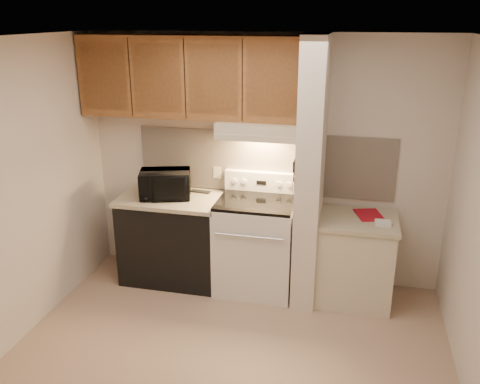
% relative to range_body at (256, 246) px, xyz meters
% --- Properties ---
extents(floor, '(3.60, 3.60, 0.00)m').
position_rel_range_body_xyz_m(floor, '(0.00, -1.16, -0.46)').
color(floor, tan).
rests_on(floor, ground).
extents(ceiling, '(3.60, 3.60, 0.00)m').
position_rel_range_body_xyz_m(ceiling, '(0.00, -1.16, 2.04)').
color(ceiling, white).
rests_on(ceiling, wall_back).
extents(wall_back, '(3.60, 2.50, 0.02)m').
position_rel_range_body_xyz_m(wall_back, '(0.00, 0.34, 0.79)').
color(wall_back, beige).
rests_on(wall_back, floor).
extents(wall_left, '(0.02, 3.00, 2.50)m').
position_rel_range_body_xyz_m(wall_left, '(-1.80, -1.16, 0.79)').
color(wall_left, beige).
rests_on(wall_left, floor).
extents(backsplash, '(2.60, 0.02, 0.63)m').
position_rel_range_body_xyz_m(backsplash, '(0.00, 0.33, 0.78)').
color(backsplash, beige).
rests_on(backsplash, wall_back).
extents(range_body, '(0.76, 0.65, 0.92)m').
position_rel_range_body_xyz_m(range_body, '(0.00, 0.00, 0.00)').
color(range_body, silver).
rests_on(range_body, floor).
extents(oven_window, '(0.50, 0.01, 0.30)m').
position_rel_range_body_xyz_m(oven_window, '(0.00, -0.32, 0.04)').
color(oven_window, black).
rests_on(oven_window, range_body).
extents(oven_handle, '(0.65, 0.02, 0.02)m').
position_rel_range_body_xyz_m(oven_handle, '(0.00, -0.35, 0.26)').
color(oven_handle, silver).
rests_on(oven_handle, range_body).
extents(cooktop, '(0.74, 0.64, 0.03)m').
position_rel_range_body_xyz_m(cooktop, '(0.00, 0.00, 0.48)').
color(cooktop, black).
rests_on(cooktop, range_body).
extents(range_backguard, '(0.76, 0.08, 0.20)m').
position_rel_range_body_xyz_m(range_backguard, '(0.00, 0.28, 0.59)').
color(range_backguard, silver).
rests_on(range_backguard, range_body).
extents(range_display, '(0.10, 0.01, 0.04)m').
position_rel_range_body_xyz_m(range_display, '(0.00, 0.24, 0.59)').
color(range_display, black).
rests_on(range_display, range_backguard).
extents(range_knob_left_outer, '(0.05, 0.02, 0.05)m').
position_rel_range_body_xyz_m(range_knob_left_outer, '(-0.28, 0.24, 0.59)').
color(range_knob_left_outer, silver).
rests_on(range_knob_left_outer, range_backguard).
extents(range_knob_left_inner, '(0.05, 0.02, 0.05)m').
position_rel_range_body_xyz_m(range_knob_left_inner, '(-0.18, 0.24, 0.59)').
color(range_knob_left_inner, silver).
rests_on(range_knob_left_inner, range_backguard).
extents(range_knob_right_inner, '(0.05, 0.02, 0.05)m').
position_rel_range_body_xyz_m(range_knob_right_inner, '(0.18, 0.24, 0.59)').
color(range_knob_right_inner, silver).
rests_on(range_knob_right_inner, range_backguard).
extents(range_knob_right_outer, '(0.05, 0.02, 0.05)m').
position_rel_range_body_xyz_m(range_knob_right_outer, '(0.28, 0.24, 0.59)').
color(range_knob_right_outer, silver).
rests_on(range_knob_right_outer, range_backguard).
extents(dishwasher_front, '(1.00, 0.63, 0.87)m').
position_rel_range_body_xyz_m(dishwasher_front, '(-0.88, 0.01, -0.03)').
color(dishwasher_front, black).
rests_on(dishwasher_front, floor).
extents(left_countertop, '(1.04, 0.67, 0.04)m').
position_rel_range_body_xyz_m(left_countertop, '(-0.88, 0.01, 0.43)').
color(left_countertop, '#BBAE8F').
rests_on(left_countertop, dishwasher_front).
extents(spoon_rest, '(0.21, 0.09, 0.01)m').
position_rel_range_body_xyz_m(spoon_rest, '(-0.63, 0.21, 0.46)').
color(spoon_rest, black).
rests_on(spoon_rest, left_countertop).
extents(teal_jar, '(0.11, 0.11, 0.10)m').
position_rel_range_body_xyz_m(teal_jar, '(-1.23, 0.23, 0.50)').
color(teal_jar, '#1F5D4F').
rests_on(teal_jar, left_countertop).
extents(outlet, '(0.08, 0.01, 0.12)m').
position_rel_range_body_xyz_m(outlet, '(-0.48, 0.32, 0.64)').
color(outlet, beige).
rests_on(outlet, backsplash).
extents(microwave, '(0.57, 0.46, 0.27)m').
position_rel_range_body_xyz_m(microwave, '(-0.93, -0.01, 0.59)').
color(microwave, black).
rests_on(microwave, left_countertop).
extents(partition_pillar, '(0.22, 0.70, 2.50)m').
position_rel_range_body_xyz_m(partition_pillar, '(0.51, -0.01, 0.79)').
color(partition_pillar, beige).
rests_on(partition_pillar, floor).
extents(pillar_trim, '(0.01, 0.70, 0.04)m').
position_rel_range_body_xyz_m(pillar_trim, '(0.39, -0.01, 0.84)').
color(pillar_trim, brown).
rests_on(pillar_trim, partition_pillar).
extents(knife_strip, '(0.02, 0.42, 0.04)m').
position_rel_range_body_xyz_m(knife_strip, '(0.39, -0.06, 0.86)').
color(knife_strip, black).
rests_on(knife_strip, partition_pillar).
extents(knife_blade_a, '(0.01, 0.03, 0.16)m').
position_rel_range_body_xyz_m(knife_blade_a, '(0.38, -0.23, 0.76)').
color(knife_blade_a, silver).
rests_on(knife_blade_a, knife_strip).
extents(knife_handle_a, '(0.02, 0.02, 0.10)m').
position_rel_range_body_xyz_m(knife_handle_a, '(0.38, -0.21, 0.91)').
color(knife_handle_a, black).
rests_on(knife_handle_a, knife_strip).
extents(knife_blade_b, '(0.01, 0.04, 0.18)m').
position_rel_range_body_xyz_m(knife_blade_b, '(0.38, -0.13, 0.75)').
color(knife_blade_b, silver).
rests_on(knife_blade_b, knife_strip).
extents(knife_handle_b, '(0.02, 0.02, 0.10)m').
position_rel_range_body_xyz_m(knife_handle_b, '(0.38, -0.13, 0.91)').
color(knife_handle_b, black).
rests_on(knife_handle_b, knife_strip).
extents(knife_blade_c, '(0.01, 0.04, 0.20)m').
position_rel_range_body_xyz_m(knife_blade_c, '(0.38, -0.07, 0.74)').
color(knife_blade_c, silver).
rests_on(knife_blade_c, knife_strip).
extents(knife_handle_c, '(0.02, 0.02, 0.10)m').
position_rel_range_body_xyz_m(knife_handle_c, '(0.38, -0.05, 0.91)').
color(knife_handle_c, black).
rests_on(knife_handle_c, knife_strip).
extents(knife_blade_d, '(0.01, 0.04, 0.16)m').
position_rel_range_body_xyz_m(knife_blade_d, '(0.38, 0.03, 0.76)').
color(knife_blade_d, silver).
rests_on(knife_blade_d, knife_strip).
extents(knife_handle_d, '(0.02, 0.02, 0.10)m').
position_rel_range_body_xyz_m(knife_handle_d, '(0.38, 0.02, 0.91)').
color(knife_handle_d, black).
rests_on(knife_handle_d, knife_strip).
extents(knife_blade_e, '(0.01, 0.04, 0.18)m').
position_rel_range_body_xyz_m(knife_blade_e, '(0.38, 0.10, 0.75)').
color(knife_blade_e, silver).
rests_on(knife_blade_e, knife_strip).
extents(knife_handle_e, '(0.02, 0.02, 0.10)m').
position_rel_range_body_xyz_m(knife_handle_e, '(0.38, 0.09, 0.91)').
color(knife_handle_e, black).
rests_on(knife_handle_e, knife_strip).
extents(oven_mitt, '(0.03, 0.09, 0.22)m').
position_rel_range_body_xyz_m(oven_mitt, '(0.38, 0.17, 0.72)').
color(oven_mitt, gray).
rests_on(oven_mitt, partition_pillar).
extents(right_cab_base, '(0.70, 0.60, 0.81)m').
position_rel_range_body_xyz_m(right_cab_base, '(0.97, -0.01, -0.06)').
color(right_cab_base, beige).
rests_on(right_cab_base, floor).
extents(right_countertop, '(0.74, 0.64, 0.04)m').
position_rel_range_body_xyz_m(right_countertop, '(0.97, -0.01, 0.37)').
color(right_countertop, '#BBAE8F').
rests_on(right_countertop, right_cab_base).
extents(red_folder, '(0.31, 0.36, 0.01)m').
position_rel_range_body_xyz_m(red_folder, '(1.07, 0.09, 0.40)').
color(red_folder, '#A30F1E').
rests_on(red_folder, right_countertop).
extents(white_box, '(0.14, 0.10, 0.04)m').
position_rel_range_body_xyz_m(white_box, '(1.19, -0.11, 0.41)').
color(white_box, white).
rests_on(white_box, right_countertop).
extents(range_hood, '(0.78, 0.44, 0.15)m').
position_rel_range_body_xyz_m(range_hood, '(0.00, 0.12, 1.17)').
color(range_hood, beige).
rests_on(range_hood, upper_cabinets).
extents(hood_lip, '(0.78, 0.04, 0.06)m').
position_rel_range_body_xyz_m(hood_lip, '(0.00, -0.08, 1.12)').
color(hood_lip, beige).
rests_on(hood_lip, range_hood).
extents(upper_cabinets, '(2.18, 0.33, 0.77)m').
position_rel_range_body_xyz_m(upper_cabinets, '(-0.69, 0.17, 1.62)').
color(upper_cabinets, brown).
rests_on(upper_cabinets, wall_back).
extents(cab_door_a, '(0.46, 0.01, 0.63)m').
position_rel_range_body_xyz_m(cab_door_a, '(-1.51, 0.01, 1.62)').
color(cab_door_a, brown).
rests_on(cab_door_a, upper_cabinets).
extents(cab_gap_a, '(0.01, 0.01, 0.73)m').
position_rel_range_body_xyz_m(cab_gap_a, '(-1.23, 0.01, 1.62)').
color(cab_gap_a, black).
rests_on(cab_gap_a, upper_cabinets).
extents(cab_door_b, '(0.46, 0.01, 0.63)m').
position_rel_range_body_xyz_m(cab_door_b, '(-0.96, 0.01, 1.62)').
color(cab_door_b, brown).
rests_on(cab_door_b, upper_cabinets).
extents(cab_gap_b, '(0.01, 0.01, 0.73)m').
position_rel_range_body_xyz_m(cab_gap_b, '(-0.69, 0.01, 1.62)').
color(cab_gap_b, black).
rests_on(cab_gap_b, upper_cabinets).
extents(cab_door_c, '(0.46, 0.01, 0.63)m').
position_rel_range_body_xyz_m(cab_door_c, '(-0.42, 0.01, 1.62)').
color(cab_door_c, brown).
rests_on(cab_door_c, upper_cabinets).
extents(cab_gap_c, '(0.01, 0.01, 0.73)m').
position_rel_range_body_xyz_m(cab_gap_c, '(-0.14, 0.01, 1.62)').
color(cab_gap_c, black).
rests_on(cab_gap_c, upper_cabinets).
extents(cab_door_d, '(0.46, 0.01, 0.63)m').
position_rel_range_body_xyz_m(cab_door_d, '(0.13, 0.01, 1.62)').
color(cab_door_d, brown).
rests_on(cab_door_d, upper_cabinets).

